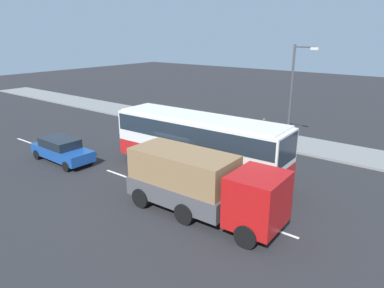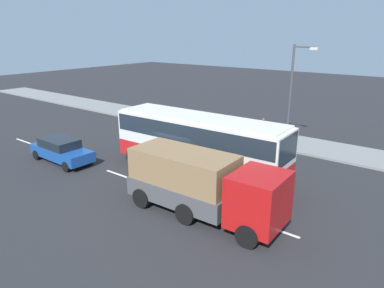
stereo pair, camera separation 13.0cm
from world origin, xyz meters
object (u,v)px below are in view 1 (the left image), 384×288
(cargo_truck, at_px, (202,183))
(street_lamp, at_px, (293,90))
(coach_bus, at_px, (199,139))
(pedestrian_near_curb, at_px, (264,127))
(car_blue_saloon, at_px, (62,150))

(cargo_truck, xyz_separation_m, street_lamp, (-0.70, 11.65, 2.66))
(coach_bus, bearing_deg, cargo_truck, -53.38)
(pedestrian_near_curb, bearing_deg, street_lamp, -168.94)
(coach_bus, relative_size, street_lamp, 1.51)
(car_blue_saloon, distance_m, pedestrian_near_curb, 14.88)
(cargo_truck, distance_m, pedestrian_near_curb, 12.92)
(car_blue_saloon, relative_size, pedestrian_near_curb, 3.04)
(cargo_truck, distance_m, street_lamp, 11.97)
(coach_bus, height_order, cargo_truck, coach_bus)
(cargo_truck, height_order, street_lamp, street_lamp)
(cargo_truck, bearing_deg, street_lamp, 91.89)
(car_blue_saloon, relative_size, street_lamp, 0.67)
(cargo_truck, distance_m, car_blue_saloon, 11.36)
(pedestrian_near_curb, bearing_deg, cargo_truck, 134.51)
(coach_bus, relative_size, cargo_truck, 1.44)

